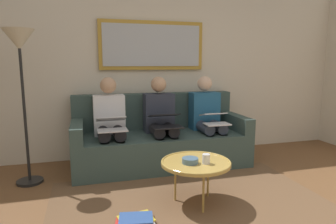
{
  "coord_description": "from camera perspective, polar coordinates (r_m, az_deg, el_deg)",
  "views": [
    {
      "loc": [
        0.92,
        1.58,
        1.31
      ],
      "look_at": [
        0.0,
        -1.7,
        0.75
      ],
      "focal_mm": 31.87,
      "sensor_mm": 36.0,
      "label": 1
    }
  ],
  "objects": [
    {
      "name": "wall_rear",
      "position": [
        4.28,
        -3.29,
        9.18
      ],
      "size": [
        6.0,
        0.12,
        2.6
      ],
      "primitive_type": "cube",
      "color": "beige",
      "rests_on": "ground_plane"
    },
    {
      "name": "area_rug",
      "position": [
        2.91,
        4.73,
        -17.36
      ],
      "size": [
        2.6,
        1.8,
        0.01
      ],
      "primitive_type": "cube",
      "color": "brown",
      "rests_on": "ground_plane"
    },
    {
      "name": "couch",
      "position": [
        3.94,
        -1.64,
        -5.35
      ],
      "size": [
        2.2,
        0.9,
        0.9
      ],
      "color": "#384C47",
      "rests_on": "ground_plane"
    },
    {
      "name": "framed_mirror",
      "position": [
        4.2,
        -3.04,
        12.59
      ],
      "size": [
        1.45,
        0.05,
        0.66
      ],
      "color": "#B7892D"
    },
    {
      "name": "coffee_table",
      "position": [
        2.82,
        5.34,
        -9.69
      ],
      "size": [
        0.65,
        0.65,
        0.42
      ],
      "color": "tan",
      "rests_on": "ground_plane"
    },
    {
      "name": "cup",
      "position": [
        2.76,
        7.3,
        -8.88
      ],
      "size": [
        0.07,
        0.07,
        0.09
      ],
      "primitive_type": "cylinder",
      "color": "silver",
      "rests_on": "coffee_table"
    },
    {
      "name": "bowl",
      "position": [
        2.76,
        4.26,
        -9.25
      ],
      "size": [
        0.15,
        0.15,
        0.05
      ],
      "primitive_type": "cylinder",
      "color": "slate",
      "rests_on": "coffee_table"
    },
    {
      "name": "person_left",
      "position": [
        4.02,
        7.47,
        -0.81
      ],
      "size": [
        0.38,
        0.58,
        1.14
      ],
      "color": "#235B84",
      "rests_on": "couch"
    },
    {
      "name": "laptop_white",
      "position": [
        3.79,
        8.96,
        -1.22
      ],
      "size": [
        0.31,
        0.32,
        0.14
      ],
      "color": "white"
    },
    {
      "name": "person_middle",
      "position": [
        3.81,
        -1.41,
        -1.27
      ],
      "size": [
        0.38,
        0.58,
        1.14
      ],
      "color": "#2D3342",
      "rests_on": "couch"
    },
    {
      "name": "laptop_black",
      "position": [
        3.58,
        -0.47,
        -1.6
      ],
      "size": [
        0.36,
        0.37,
        0.16
      ],
      "color": "black"
    },
    {
      "name": "person_right",
      "position": [
        3.71,
        -11.04,
        -1.74
      ],
      "size": [
        0.38,
        0.58,
        1.14
      ],
      "color": "silver",
      "rests_on": "couch"
    },
    {
      "name": "laptop_silver",
      "position": [
        3.47,
        -10.72,
        -2.23
      ],
      "size": [
        0.33,
        0.34,
        0.15
      ],
      "color": "silver"
    },
    {
      "name": "magazine_stack",
      "position": [
        2.64,
        -6.29,
        -19.86
      ],
      "size": [
        0.35,
        0.27,
        0.04
      ],
      "color": "red",
      "rests_on": "ground_plane"
    },
    {
      "name": "standing_lamp",
      "position": [
        3.49,
        -26.42,
        9.37
      ],
      "size": [
        0.32,
        0.32,
        1.66
      ],
      "color": "black",
      "rests_on": "ground_plane"
    }
  ]
}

